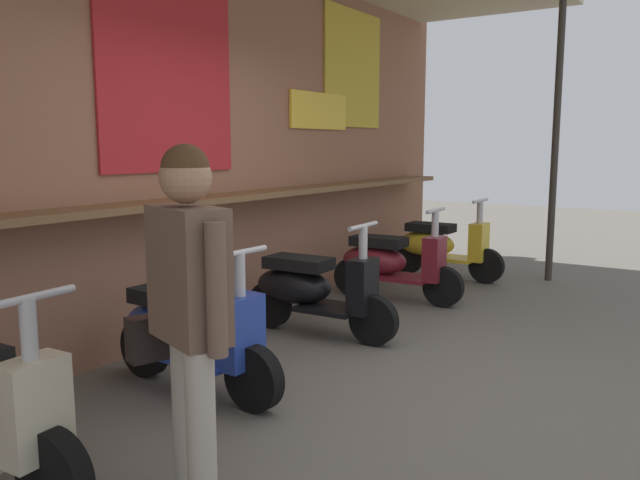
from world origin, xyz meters
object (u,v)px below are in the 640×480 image
Objects in this scene: scooter_maroon at (389,263)px; scooter_blue at (186,331)px; shopper_with_handbag at (187,299)px; scooter_yellow at (439,246)px; scooter_black at (311,289)px.

scooter_blue is at bearing -92.94° from scooter_maroon.
shopper_with_handbag is (-1.00, -1.03, 0.56)m from scooter_blue.
scooter_yellow is at bearing 92.69° from scooter_blue.
shopper_with_handbag is at bearing -69.86° from scooter_black.
shopper_with_handbag is at bearing -41.42° from scooter_blue.
scooter_black and scooter_yellow have the same top height.
shopper_with_handbag is at bearing -78.07° from scooter_maroon.
scooter_blue is at bearing -114.81° from shopper_with_handbag.
scooter_yellow is at bearing -149.49° from shopper_with_handbag.
scooter_yellow is 0.89× the size of shopper_with_handbag.
scooter_maroon is 4.06m from shopper_with_handbag.
scooter_black is 1.00× the size of scooter_maroon.
scooter_blue is at bearing -92.73° from scooter_black.
scooter_black is 2.72m from shopper_with_handbag.
scooter_maroon and scooter_yellow have the same top height.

